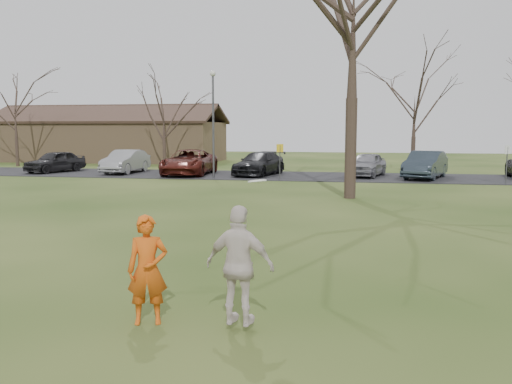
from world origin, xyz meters
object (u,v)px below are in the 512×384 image
car_2 (189,162)px  big_tree (353,29)px  car_0 (55,161)px  car_1 (126,161)px  catching_play (240,265)px  car_5 (425,165)px  building (110,140)px  car_4 (367,164)px  player_defender (148,270)px  car_3 (259,164)px  lamp_post (213,111)px

car_2 → big_tree: size_ratio=0.41×
car_0 → car_1: bearing=21.9°
catching_play → big_tree: big_tree is taller
car_5 → big_tree: bearing=-94.5°
building → big_tree: size_ratio=1.47×
car_1 → car_4: bearing=2.8°
player_defender → car_3: bearing=78.9°
catching_play → car_0: bearing=125.7°
car_5 → catching_play: bearing=-83.4°
car_2 → catching_play: 26.61m
car_0 → car_1: size_ratio=0.92×
car_2 → player_defender: bearing=-75.9°
player_defender → building: 43.02m
car_2 → big_tree: 15.25m
car_0 → car_1: car_1 is taller
car_3 → building: 20.77m
lamp_post → big_tree: size_ratio=0.45×
car_2 → building: size_ratio=0.28×
car_2 → big_tree: big_tree is taller
car_4 → catching_play: 26.14m
car_5 → big_tree: big_tree is taller
car_5 → lamp_post: bearing=-150.8°
car_4 → lamp_post: lamp_post is taller
car_0 → car_5: (23.86, -0.17, 0.08)m
car_5 → car_1: bearing=-162.1°
car_3 → catching_play: 26.05m
car_5 → lamp_post: 12.81m
car_4 → big_tree: 12.22m
player_defender → car_1: (-11.86, 25.55, -0.03)m
car_0 → car_5: 23.86m
car_2 → car_4: size_ratio=1.33×
catching_play → building: bearing=118.1°
lamp_post → big_tree: (8.00, -7.50, 3.03)m
car_3 → car_5: (9.98, -0.46, 0.08)m
car_1 → catching_play: (13.30, -25.63, 0.19)m
lamp_post → catching_play: bearing=-74.0°
player_defender → car_3: size_ratio=0.33×
player_defender → car_1: size_ratio=0.36×
lamp_post → car_3: bearing=49.2°
car_0 → car_5: bearing=18.8°
car_0 → big_tree: bearing=-7.4°
player_defender → catching_play: size_ratio=0.78×
car_3 → car_4: size_ratio=1.16×
car_2 → building: 17.95m
car_0 → car_5: car_5 is taller
catching_play → lamp_post: bearing=106.0°
car_1 → big_tree: size_ratio=0.33×
car_0 → catching_play: catching_play is taller
car_0 → lamp_post: lamp_post is taller
car_2 → car_5: (14.40, 0.10, 0.01)m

